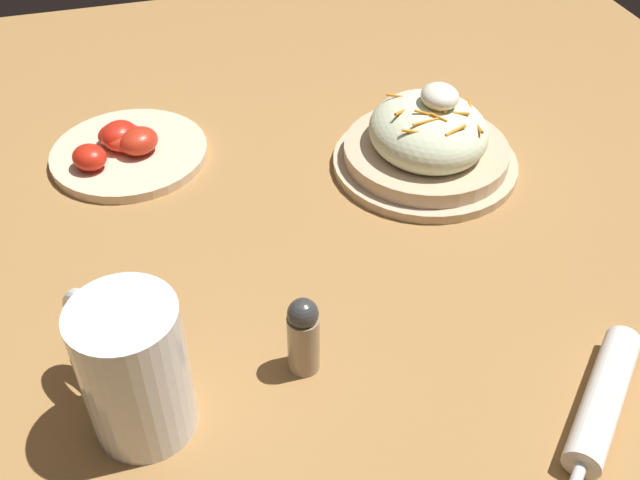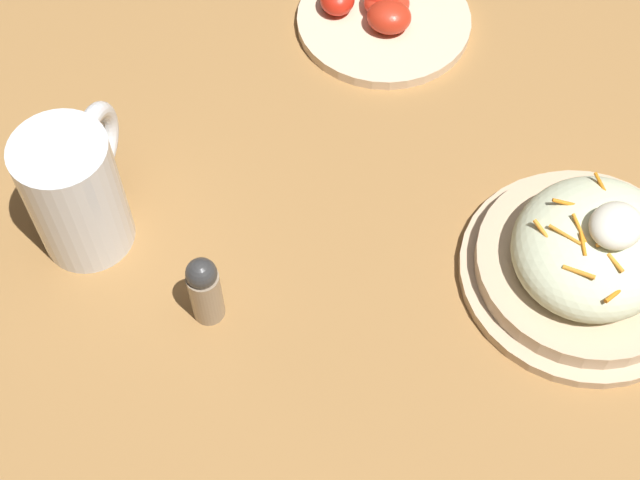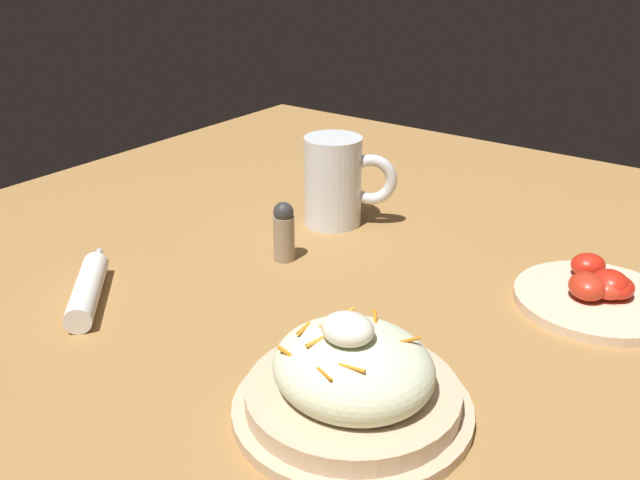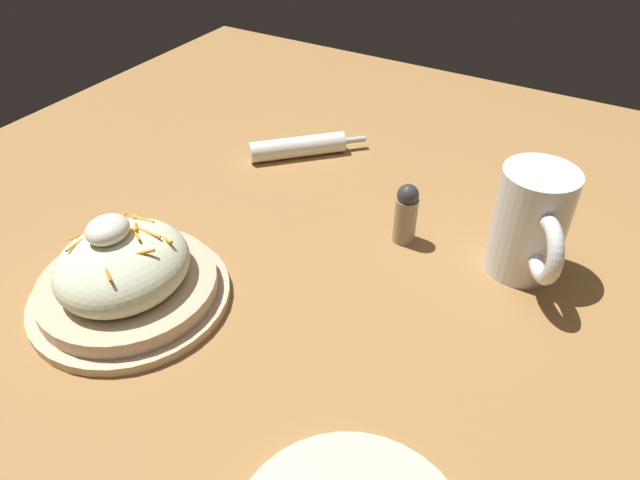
{
  "view_description": "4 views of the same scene",
  "coord_description": "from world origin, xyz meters",
  "px_view_note": "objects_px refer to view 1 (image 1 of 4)",
  "views": [
    {
      "loc": [
        0.57,
        -0.12,
        0.53
      ],
      "look_at": [
        0.06,
        0.02,
        0.08
      ],
      "focal_mm": 41.36,
      "sensor_mm": 36.0,
      "label": 1
    },
    {
      "loc": [
        0.36,
        0.33,
        0.75
      ],
      "look_at": [
        0.05,
        0.04,
        0.08
      ],
      "focal_mm": 51.87,
      "sensor_mm": 36.0,
      "label": 2
    },
    {
      "loc": [
        -0.42,
        0.67,
        0.43
      ],
      "look_at": [
        0.06,
        0.01,
        0.06
      ],
      "focal_mm": 40.2,
      "sensor_mm": 36.0,
      "label": 3
    },
    {
      "loc": [
        -0.43,
        -0.23,
        0.47
      ],
      "look_at": [
        0.03,
        0.04,
        0.05
      ],
      "focal_mm": 32.96,
      "sensor_mm": 36.0,
      "label": 4
    }
  ],
  "objects_px": {
    "salad_plate": "(427,142)",
    "salt_shaker": "(303,335)",
    "napkin_roll": "(603,399)",
    "beer_mug": "(134,373)",
    "tomato_plate": "(126,148)"
  },
  "relations": [
    {
      "from": "beer_mug",
      "to": "salt_shaker",
      "type": "relative_size",
      "value": 1.62
    },
    {
      "from": "salad_plate",
      "to": "salt_shaker",
      "type": "bearing_deg",
      "value": -40.52
    },
    {
      "from": "beer_mug",
      "to": "salt_shaker",
      "type": "xyz_separation_m",
      "value": [
        -0.02,
        0.15,
        -0.02
      ]
    },
    {
      "from": "napkin_roll",
      "to": "tomato_plate",
      "type": "xyz_separation_m",
      "value": [
        -0.5,
        -0.36,
        -0.0
      ]
    },
    {
      "from": "salad_plate",
      "to": "tomato_plate",
      "type": "xyz_separation_m",
      "value": [
        -0.12,
        -0.35,
        -0.02
      ]
    },
    {
      "from": "napkin_roll",
      "to": "salad_plate",
      "type": "bearing_deg",
      "value": -178.66
    },
    {
      "from": "tomato_plate",
      "to": "salad_plate",
      "type": "bearing_deg",
      "value": 71.13
    },
    {
      "from": "beer_mug",
      "to": "tomato_plate",
      "type": "xyz_separation_m",
      "value": [
        -0.4,
        0.02,
        -0.05
      ]
    },
    {
      "from": "beer_mug",
      "to": "tomato_plate",
      "type": "height_order",
      "value": "beer_mug"
    },
    {
      "from": "napkin_roll",
      "to": "tomato_plate",
      "type": "bearing_deg",
      "value": -144.2
    },
    {
      "from": "napkin_roll",
      "to": "tomato_plate",
      "type": "height_order",
      "value": "tomato_plate"
    },
    {
      "from": "salad_plate",
      "to": "napkin_roll",
      "type": "relative_size",
      "value": 1.53
    },
    {
      "from": "beer_mug",
      "to": "tomato_plate",
      "type": "distance_m",
      "value": 0.4
    },
    {
      "from": "salad_plate",
      "to": "tomato_plate",
      "type": "height_order",
      "value": "salad_plate"
    },
    {
      "from": "tomato_plate",
      "to": "beer_mug",
      "type": "bearing_deg",
      "value": -2.6
    }
  ]
}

